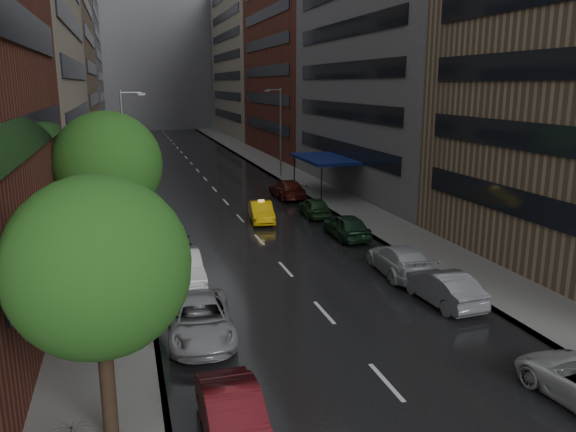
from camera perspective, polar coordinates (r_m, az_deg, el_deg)
The scene contains 15 objects.
road at distance 62.34m, azimuth -8.93°, elevation 4.32°, with size 14.00×140.00×0.01m, color black.
sidewalk_left at distance 61.85m, azimuth -17.24°, elevation 3.88°, with size 4.00×140.00×0.15m, color gray.
sidewalk_right at distance 64.08m, azimuth -0.90°, elevation 4.78°, with size 4.00×140.00×0.15m, color gray.
buildings_left at distance 70.57m, azimuth -23.20°, elevation 17.50°, with size 8.00×108.00×38.00m.
buildings_right at distance 71.74m, azimuth 2.41°, elevation 17.66°, with size 8.05×109.10×36.00m.
building_far at distance 129.50m, azimuth -13.31°, elevation 15.81°, with size 40.00×14.00×32.00m, color slate.
tree_near at distance 14.87m, azimuth -18.74°, elevation -4.96°, with size 4.66×4.66×7.43m.
tree_mid at distance 28.65m, azimuth -17.83°, elevation 4.91°, with size 5.22×5.22×8.33m.
tree_far at distance 43.32m, azimuth -17.36°, elevation 6.35°, with size 4.38×4.38×6.98m.
taxi at distance 39.81m, azimuth -2.73°, elevation 0.44°, with size 1.50×4.31×1.42m, color yellow.
parked_cars_left at distance 24.73m, azimuth -9.77°, elevation -7.77°, with size 2.80×23.17×1.60m.
parked_cars_right at distance 33.12m, azimuth 7.82°, elevation -2.25°, with size 2.74×38.45×1.57m.
street_lamp_left at distance 41.37m, azimuth -16.18°, elevation 6.29°, with size 1.74×0.22×9.00m.
street_lamp_right at distance 58.40m, azimuth -0.83°, elevation 8.71°, with size 1.74×0.22×9.00m.
awning at distance 49.48m, azimuth 3.70°, elevation 5.81°, with size 4.00×8.00×3.12m.
Camera 1 is at (-7.77, -11.11, 9.56)m, focal length 35.00 mm.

